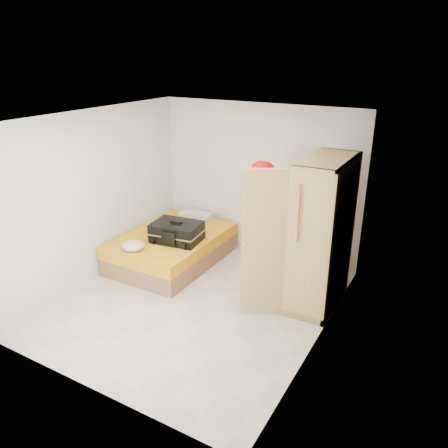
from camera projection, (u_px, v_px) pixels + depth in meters
The scene contains 7 objects.
room at pixel (193, 218), 5.80m from camera, with size 4.00×4.02×2.60m.
bed at pixel (172, 248), 7.40m from camera, with size 1.42×2.02×0.50m.
wardrobe at pixel (317, 238), 5.93m from camera, with size 1.12×1.44×2.10m.
person at pixel (265, 223), 6.56m from camera, with size 0.69×0.46×1.90m, color red.
suitcase at pixel (177, 232), 7.02m from camera, with size 0.85×0.67×0.33m.
round_cushion at pixel (134, 246), 6.73m from camera, with size 0.35×0.35×0.13m, color silver.
pillow at pixel (196, 215), 8.00m from camera, with size 0.58×0.30×0.11m, color silver.
Camera 1 is at (3.03, -4.51, 3.38)m, focal length 35.00 mm.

